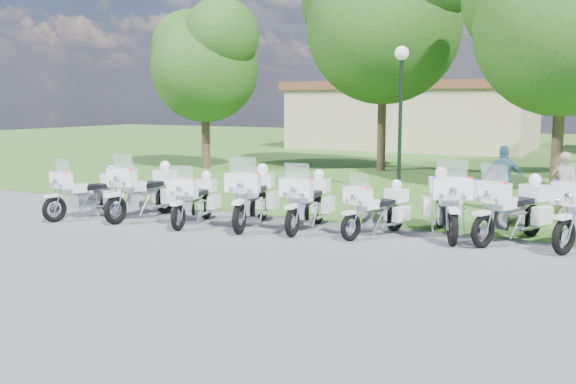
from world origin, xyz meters
The scene contains 17 objects.
ground centered at (0.00, 0.00, 0.00)m, with size 100.00×100.00×0.00m, color #57575C.
grass_lawn centered at (0.00, 27.00, 0.00)m, with size 100.00×48.00×0.01m, color #2B6620.
motorcycle_0 centered at (-5.97, 0.70, 0.64)m, with size 1.02×2.28×1.54m.
motorcycle_1 centered at (-4.60, 1.30, 0.71)m, with size 0.85×2.51×1.69m.
motorcycle_2 centered at (-3.03, 1.27, 0.62)m, with size 1.01×2.18×1.48m.
motorcycle_3 centered at (-1.65, 1.71, 0.72)m, with size 1.23×2.50×1.71m.
motorcycle_4 centered at (-0.33, 1.96, 0.67)m, with size 0.93×2.38×1.60m.
motorcycle_5 centered at (1.33, 2.07, 0.60)m, with size 1.12×2.07×1.44m.
motorcycle_6 centered at (2.65, 2.75, 0.73)m, with size 1.48×2.47×1.75m.
motorcycle_7 centered at (4.06, 2.86, 0.70)m, with size 1.44×2.35×1.68m.
lamp_post centered at (-0.24, 8.19, 3.44)m, with size 0.44×0.44×4.61m.
tree_0 centered at (-10.32, 11.91, 4.77)m, with size 5.40×4.61×7.21m.
tree_1 centered at (-3.25, 14.65, 6.57)m, with size 7.45×6.35×9.93m.
tree_2 centered at (4.00, 11.13, 5.76)m, with size 6.53×5.57×8.70m.
building_west centered at (-6.00, 28.00, 2.07)m, with size 14.56×8.32×4.10m.
bystander_a centered at (4.78, 5.64, 0.86)m, with size 0.63×0.41×1.72m, color gray.
bystander_c centered at (3.22, 6.51, 0.88)m, with size 1.03×0.43×1.76m, color #335E7A.
Camera 1 is at (6.19, -11.11, 2.94)m, focal length 40.00 mm.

